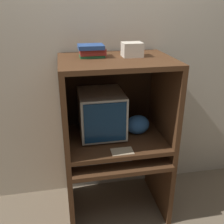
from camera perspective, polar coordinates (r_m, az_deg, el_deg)
wall_back at (r=2.39m, az=-0.95°, el=10.60°), size 6.00×0.06×2.60m
desk_base at (r=2.40m, az=0.98°, el=-13.32°), size 0.87×0.67×0.63m
desk_monitor_shelf at (r=2.25m, az=0.84°, el=-6.06°), size 0.87×0.64×0.12m
hutch_upper at (r=2.10m, az=0.73°, el=5.43°), size 0.87×0.64×0.67m
crt_monitor at (r=2.20m, az=-2.34°, el=-0.27°), size 0.37×0.41×0.38m
keyboard at (r=2.17m, az=-2.14°, el=-9.84°), size 0.46×0.15×0.03m
mouse at (r=2.21m, az=5.12°, el=-9.23°), size 0.06×0.04×0.03m
snack_bag at (r=2.27m, az=5.59°, el=-2.74°), size 0.20×0.15×0.17m
book_stack at (r=2.05m, az=-4.43°, el=13.19°), size 0.21×0.16×0.09m
paper_card at (r=2.04m, az=2.27°, el=-8.54°), size 0.17×0.11×0.00m
storage_box at (r=2.07m, az=4.41°, el=13.40°), size 0.15×0.13×0.11m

